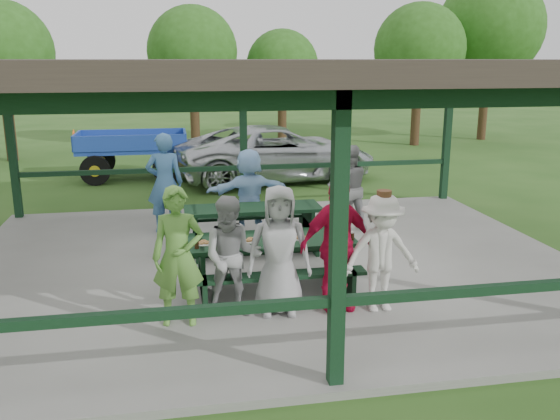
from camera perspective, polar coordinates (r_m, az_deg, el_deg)
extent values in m
plane|color=#264D18|center=(9.84, -0.70, -5.56)|extent=(90.00, 90.00, 0.00)
cube|color=slate|center=(9.82, -0.70, -5.28)|extent=(10.00, 8.00, 0.10)
cube|color=black|center=(5.81, 5.62, -3.25)|extent=(0.15, 0.15, 3.00)
cube|color=black|center=(13.43, -24.42, 5.59)|extent=(0.15, 0.15, 3.00)
cube|color=black|center=(13.13, -3.54, 6.67)|extent=(0.15, 0.15, 3.00)
cube|color=black|center=(14.50, 15.78, 6.89)|extent=(0.15, 0.15, 3.00)
cube|color=black|center=(5.87, -18.05, -9.99)|extent=(4.65, 0.10, 0.10)
cube|color=black|center=(7.03, 24.79, -6.56)|extent=(4.65, 0.10, 0.10)
cube|color=black|center=(13.16, -13.95, 3.64)|extent=(4.65, 0.10, 0.10)
cube|color=black|center=(13.71, 6.53, 4.39)|extent=(4.65, 0.10, 0.10)
cube|color=black|center=(5.55, 5.98, 10.66)|extent=(9.80, 0.15, 0.20)
cube|color=black|center=(13.01, -3.64, 12.79)|extent=(9.80, 0.15, 0.20)
cube|color=#322924|center=(9.25, -0.76, 13.55)|extent=(10.60, 8.60, 0.24)
cube|color=black|center=(8.42, -0.71, -3.13)|extent=(2.37, 0.75, 0.06)
cube|color=black|center=(8.00, -0.03, -6.33)|extent=(2.37, 0.28, 0.05)
cube|color=black|center=(9.03, -1.30, -3.88)|extent=(2.37, 0.28, 0.05)
cube|color=black|center=(8.43, -7.49, -5.72)|extent=(0.06, 0.70, 0.75)
cube|color=black|center=(8.75, 5.83, -4.92)|extent=(0.06, 0.70, 0.75)
cube|color=black|center=(8.48, -7.46, -6.67)|extent=(0.06, 1.39, 0.45)
cube|color=black|center=(8.80, 5.81, -5.84)|extent=(0.06, 1.39, 0.45)
cube|color=black|center=(10.32, -2.63, 0.15)|extent=(2.37, 0.75, 0.06)
cube|color=black|center=(9.87, -2.17, -2.29)|extent=(2.37, 0.28, 0.05)
cube|color=black|center=(10.93, -3.01, -0.65)|extent=(2.37, 0.28, 0.05)
cube|color=black|center=(10.33, -8.13, -1.95)|extent=(0.06, 0.70, 0.75)
cube|color=black|center=(10.59, 2.78, -1.42)|extent=(0.06, 0.70, 0.75)
cube|color=black|center=(10.37, -8.10, -2.75)|extent=(0.06, 1.39, 0.45)
cube|color=black|center=(10.63, 2.77, -2.20)|extent=(0.06, 1.39, 0.45)
cylinder|color=white|center=(8.31, -7.34, -3.24)|extent=(0.22, 0.22, 0.01)
torus|color=#A6683B|center=(8.28, -7.61, -3.15)|extent=(0.10, 0.10, 0.03)
torus|color=#A6683B|center=(8.28, -7.06, -3.12)|extent=(0.10, 0.10, 0.03)
torus|color=#A6683B|center=(8.34, -7.36, -3.00)|extent=(0.10, 0.10, 0.03)
cylinder|color=white|center=(8.36, -2.81, -3.01)|extent=(0.22, 0.22, 0.01)
torus|color=#A6683B|center=(8.33, -3.07, -2.92)|extent=(0.10, 0.10, 0.03)
torus|color=#A6683B|center=(8.34, -2.52, -2.89)|extent=(0.10, 0.10, 0.03)
torus|color=#A6683B|center=(8.40, -2.85, -2.78)|extent=(0.10, 0.10, 0.03)
cylinder|color=white|center=(8.48, 1.99, -2.75)|extent=(0.22, 0.22, 0.01)
torus|color=#A6683B|center=(8.45, 1.76, -2.66)|extent=(0.10, 0.10, 0.03)
torus|color=#A6683B|center=(8.47, 2.29, -2.63)|extent=(0.10, 0.10, 0.03)
torus|color=#A6683B|center=(8.52, 1.93, -2.52)|extent=(0.10, 0.10, 0.03)
cylinder|color=white|center=(8.64, 6.16, -2.51)|extent=(0.22, 0.22, 0.01)
torus|color=#A6683B|center=(8.60, 5.95, -2.42)|extent=(0.10, 0.10, 0.03)
torus|color=#A6683B|center=(8.63, 6.46, -2.39)|extent=(0.10, 0.10, 0.03)
torus|color=#A6683B|center=(8.67, 6.08, -2.29)|extent=(0.10, 0.10, 0.03)
cylinder|color=#381E0F|center=(8.12, -8.02, -3.35)|extent=(0.06, 0.06, 0.10)
cylinder|color=#381E0F|center=(8.15, -4.48, -3.18)|extent=(0.06, 0.06, 0.10)
cylinder|color=#381E0F|center=(8.18, -2.49, -3.08)|extent=(0.06, 0.06, 0.10)
cylinder|color=#381E0F|center=(8.47, 6.65, -2.56)|extent=(0.06, 0.06, 0.10)
cylinder|color=#381E0F|center=(8.48, 6.96, -2.55)|extent=(0.06, 0.06, 0.10)
cone|color=white|center=(8.50, -6.03, -2.48)|extent=(0.09, 0.09, 0.10)
cone|color=white|center=(8.53, -3.97, -2.38)|extent=(0.09, 0.09, 0.10)
cone|color=white|center=(8.62, 0.28, -2.17)|extent=(0.09, 0.09, 0.10)
imported|color=#589238|center=(7.43, -9.78, -4.44)|extent=(0.69, 0.49, 1.77)
imported|color=gray|center=(7.59, -4.64, -4.55)|extent=(0.85, 0.70, 1.59)
imported|color=#9B9B9D|center=(7.66, -0.09, -3.89)|extent=(0.89, 0.64, 1.71)
imported|color=#B20B30|center=(7.77, 5.45, -3.37)|extent=(1.12, 0.68, 1.79)
imported|color=silver|center=(7.86, 9.75, -4.13)|extent=(1.02, 0.59, 1.57)
cylinder|color=#55331D|center=(7.66, 9.97, 1.03)|extent=(0.32, 0.32, 0.02)
cylinder|color=#55331D|center=(7.65, 9.99, 1.47)|extent=(0.19, 0.19, 0.11)
imported|color=#9BC6F0|center=(10.99, -3.00, 1.64)|extent=(1.61, 0.75, 1.67)
imported|color=teal|center=(11.50, -11.02, 2.58)|extent=(0.70, 0.47, 1.91)
imported|color=gray|center=(11.50, 6.58, 2.14)|extent=(0.84, 0.67, 1.67)
imported|color=silver|center=(16.70, -0.37, 5.49)|extent=(5.93, 3.42, 1.55)
cube|color=navy|center=(17.49, -14.04, 5.73)|extent=(3.00, 1.50, 0.13)
cube|color=navy|center=(16.71, -14.24, 6.26)|extent=(2.99, 0.07, 0.43)
cube|color=navy|center=(18.20, -13.97, 6.91)|extent=(2.99, 0.07, 0.43)
cube|color=navy|center=(17.61, -18.99, 6.32)|extent=(0.07, 1.50, 0.43)
cube|color=navy|center=(17.43, -9.15, 6.83)|extent=(0.07, 1.50, 0.43)
cylinder|color=black|center=(16.86, -17.37, 3.65)|extent=(0.81, 0.19, 0.81)
cylinder|color=yellow|center=(16.86, -17.37, 3.65)|extent=(0.30, 0.24, 0.30)
cylinder|color=black|center=(18.43, -16.82, 4.55)|extent=(0.81, 0.19, 0.81)
cylinder|color=yellow|center=(18.43, -16.82, 4.55)|extent=(0.30, 0.24, 0.30)
cylinder|color=black|center=(16.74, -10.80, 3.97)|extent=(0.81, 0.19, 0.81)
cylinder|color=yellow|center=(16.74, -10.80, 3.97)|extent=(0.30, 0.24, 0.30)
cylinder|color=black|center=(18.32, -10.81, 4.86)|extent=(0.81, 0.19, 0.81)
cylinder|color=yellow|center=(18.32, -10.81, 4.86)|extent=(0.30, 0.24, 0.30)
cube|color=navy|center=(17.50, -7.34, 5.69)|extent=(1.07, 0.09, 0.09)
cone|color=#F2590C|center=(17.61, -19.19, 6.65)|extent=(0.02, 0.43, 0.43)
cylinder|color=#342314|center=(21.90, -24.64, 7.72)|extent=(0.36, 0.36, 2.62)
sphere|color=#255316|center=(21.81, -25.27, 13.59)|extent=(3.35, 3.35, 3.35)
cylinder|color=#342314|center=(23.53, -8.21, 9.29)|extent=(0.36, 0.36, 2.67)
sphere|color=#255316|center=(23.44, -8.42, 14.88)|extent=(3.41, 3.41, 3.41)
cylinder|color=#342314|center=(24.49, 0.21, 9.15)|extent=(0.36, 0.36, 2.26)
sphere|color=#255316|center=(24.39, 0.21, 13.70)|extent=(2.89, 2.89, 2.89)
cylinder|color=#342314|center=(24.29, 12.96, 9.31)|extent=(0.36, 0.36, 2.73)
sphere|color=#255316|center=(24.21, 13.28, 14.85)|extent=(3.50, 3.50, 3.50)
cylinder|color=#342314|center=(26.78, 19.05, 10.02)|extent=(0.36, 0.36, 3.37)
sphere|color=#255316|center=(26.75, 19.57, 16.20)|extent=(4.31, 4.31, 4.31)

